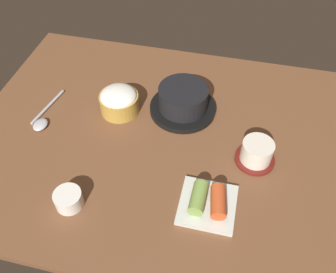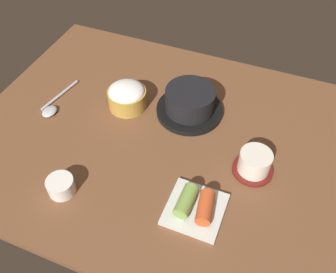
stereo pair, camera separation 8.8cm
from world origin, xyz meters
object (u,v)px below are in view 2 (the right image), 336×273
at_px(rice_bowl, 127,96).
at_px(spoon, 53,106).
at_px(stone_pot, 190,103).
at_px(kimchi_plate, 195,206).
at_px(side_bowl_near, 61,186).
at_px(tea_cup_with_saucer, 254,163).

height_order(rice_bowl, spoon, rice_bowl).
xyz_separation_m(stone_pot, kimchi_plate, (0.11, -0.28, -0.02)).
distance_m(rice_bowl, kimchi_plate, 0.37).
xyz_separation_m(stone_pot, side_bowl_near, (-0.18, -0.35, -0.02)).
xyz_separation_m(tea_cup_with_saucer, kimchi_plate, (-0.09, -0.15, -0.01)).
height_order(stone_pot, tea_cup_with_saucer, stone_pot).
xyz_separation_m(tea_cup_with_saucer, spoon, (-0.56, 0.01, -0.02)).
relative_size(stone_pot, spoon, 1.10).
bearing_deg(spoon, rice_bowl, 24.48).
distance_m(tea_cup_with_saucer, kimchi_plate, 0.18).
xyz_separation_m(stone_pot, rice_bowl, (-0.17, -0.04, 0.00)).
distance_m(rice_bowl, side_bowl_near, 0.31).
height_order(rice_bowl, tea_cup_with_saucer, rice_bowl).
bearing_deg(kimchi_plate, stone_pot, 111.87).
relative_size(rice_bowl, kimchi_plate, 0.86).
relative_size(stone_pot, rice_bowl, 1.71).
bearing_deg(rice_bowl, side_bowl_near, -92.67).
bearing_deg(rice_bowl, spoon, -155.52).
distance_m(kimchi_plate, spoon, 0.50).
relative_size(stone_pot, tea_cup_with_saucer, 1.86).
bearing_deg(tea_cup_with_saucer, rice_bowl, 166.10).
bearing_deg(spoon, stone_pot, 19.36).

